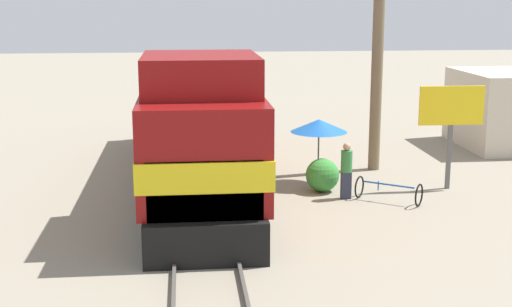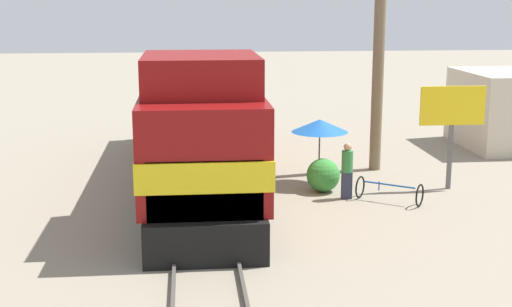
# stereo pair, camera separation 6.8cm
# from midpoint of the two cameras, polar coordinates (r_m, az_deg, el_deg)

# --- Properties ---
(ground_plane) EXTENTS (120.00, 120.00, 0.00)m
(ground_plane) POSITION_cam_midpoint_polar(r_m,az_deg,el_deg) (21.05, -4.31, -3.97)
(ground_plane) COLOR gray
(rail_near) EXTENTS (0.08, 38.06, 0.15)m
(rail_near) POSITION_cam_midpoint_polar(r_m,az_deg,el_deg) (21.03, -6.27, -3.82)
(rail_near) COLOR #4C4742
(rail_near) RESTS_ON ground_plane
(rail_far) EXTENTS (0.08, 38.06, 0.15)m
(rail_far) POSITION_cam_midpoint_polar(r_m,az_deg,el_deg) (21.06, -2.36, -3.73)
(rail_far) COLOR #4C4742
(rail_far) RESTS_ON ground_plane
(locomotive) EXTENTS (3.12, 15.75, 4.51)m
(locomotive) POSITION_cam_midpoint_polar(r_m,az_deg,el_deg) (22.71, -4.52, 2.20)
(locomotive) COLOR black
(locomotive) RESTS_ON ground_plane
(utility_pole) EXTENTS (1.80, 0.39, 9.06)m
(utility_pole) POSITION_cam_midpoint_polar(r_m,az_deg,el_deg) (24.78, 9.91, 9.13)
(utility_pole) COLOR #726047
(utility_pole) RESTS_ON ground_plane
(vendor_umbrella) EXTENTS (1.82, 1.82, 2.12)m
(vendor_umbrella) POSITION_cam_midpoint_polar(r_m,az_deg,el_deg) (22.80, 5.21, 2.22)
(vendor_umbrella) COLOR #4C4C4C
(vendor_umbrella) RESTS_ON ground_plane
(billboard_sign) EXTENTS (2.06, 0.12, 3.25)m
(billboard_sign) POSITION_cam_midpoint_polar(r_m,az_deg,el_deg) (22.89, 15.52, 3.19)
(billboard_sign) COLOR #595959
(billboard_sign) RESTS_ON ground_plane
(shrub_cluster) EXTENTS (1.04, 1.04, 1.04)m
(shrub_cluster) POSITION_cam_midpoint_polar(r_m,az_deg,el_deg) (22.20, 5.48, -1.74)
(shrub_cluster) COLOR #388C38
(shrub_cluster) RESTS_ON ground_plane
(person_bystander) EXTENTS (0.34, 0.34, 1.71)m
(person_bystander) POSITION_cam_midpoint_polar(r_m,az_deg,el_deg) (21.40, 7.39, -1.20)
(person_bystander) COLOR #2D3347
(person_bystander) RESTS_ON ground_plane
(bicycle) EXTENTS (1.93, 1.66, 0.67)m
(bicycle) POSITION_cam_midpoint_polar(r_m,az_deg,el_deg) (21.35, 10.69, -2.95)
(bicycle) COLOR black
(bicycle) RESTS_ON ground_plane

